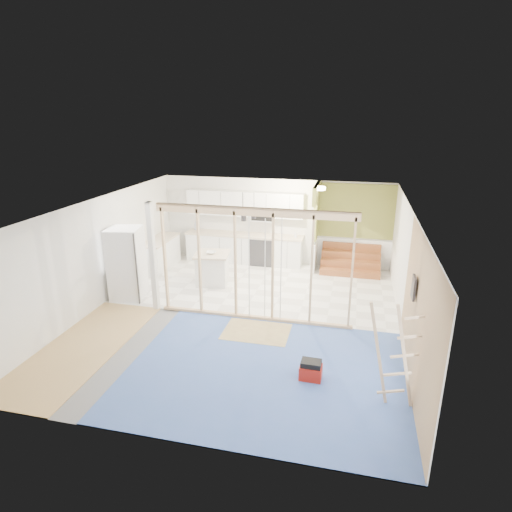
% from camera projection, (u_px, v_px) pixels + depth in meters
% --- Properties ---
extents(room, '(7.01, 8.01, 2.61)m').
position_uv_depth(room, '(241.00, 264.00, 9.40)').
color(room, slate).
rests_on(room, ground).
extents(floor_overlays, '(7.00, 8.00, 0.03)m').
position_uv_depth(floor_overlays, '(245.00, 316.00, 9.85)').
color(floor_overlays, white).
rests_on(floor_overlays, room).
extents(stud_frame, '(4.66, 0.14, 2.60)m').
position_uv_depth(stud_frame, '(231.00, 252.00, 9.36)').
color(stud_frame, tan).
rests_on(stud_frame, room).
extents(base_cabinets, '(4.45, 2.24, 0.93)m').
position_uv_depth(base_cabinets, '(219.00, 250.00, 13.11)').
color(base_cabinets, white).
rests_on(base_cabinets, room).
extents(upper_cabinets, '(3.60, 0.41, 0.85)m').
position_uv_depth(upper_cabinets, '(247.00, 205.00, 12.94)').
color(upper_cabinets, white).
rests_on(upper_cabinets, room).
extents(green_partition, '(2.25, 1.51, 2.60)m').
position_uv_depth(green_partition, '(341.00, 240.00, 12.45)').
color(green_partition, olive).
rests_on(green_partition, room).
extents(pot_rack, '(0.52, 0.52, 0.72)m').
position_uv_depth(pot_rack, '(248.00, 214.00, 10.99)').
color(pot_rack, black).
rests_on(pot_rack, room).
extents(sheathing_panel, '(0.02, 4.00, 2.60)m').
position_uv_depth(sheathing_panel, '(419.00, 322.00, 6.80)').
color(sheathing_panel, tan).
rests_on(sheathing_panel, room).
extents(electrical_panel, '(0.04, 0.30, 0.40)m').
position_uv_depth(electrical_panel, '(414.00, 288.00, 7.25)').
color(electrical_panel, '#333337').
rests_on(electrical_panel, room).
extents(ceiling_light, '(0.32, 0.32, 0.08)m').
position_uv_depth(ceiling_light, '(320.00, 188.00, 11.47)').
color(ceiling_light, '#FFEABF').
rests_on(ceiling_light, room).
extents(fridge, '(0.92, 0.89, 1.82)m').
position_uv_depth(fridge, '(127.00, 264.00, 10.60)').
color(fridge, white).
rests_on(fridge, room).
extents(island, '(1.02, 1.02, 0.88)m').
position_uv_depth(island, '(212.00, 269.00, 11.64)').
color(island, silver).
rests_on(island, room).
extents(bowl, '(0.31, 0.31, 0.06)m').
position_uv_depth(bowl, '(211.00, 253.00, 11.45)').
color(bowl, silver).
rests_on(bowl, island).
extents(soap_bottle_a, '(0.14, 0.14, 0.30)m').
position_uv_depth(soap_bottle_a, '(196.00, 225.00, 13.52)').
color(soap_bottle_a, '#A6A9B9').
rests_on(soap_bottle_a, base_cabinets).
extents(soap_bottle_b, '(0.08, 0.08, 0.18)m').
position_uv_depth(soap_bottle_b, '(296.00, 235.00, 12.74)').
color(soap_bottle_b, silver).
rests_on(soap_bottle_b, base_cabinets).
extents(toolbox, '(0.39, 0.30, 0.37)m').
position_uv_depth(toolbox, '(311.00, 371.00, 7.50)').
color(toolbox, '#A0190E').
rests_on(toolbox, room).
extents(ladder, '(0.95, 0.07, 1.76)m').
position_uv_depth(ladder, '(395.00, 356.00, 6.61)').
color(ladder, tan).
rests_on(ladder, room).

